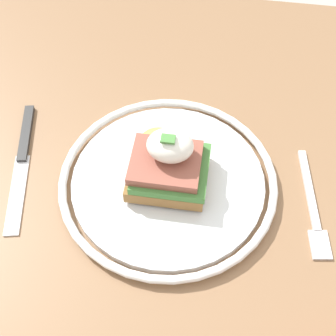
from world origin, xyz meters
The scene contains 5 objects.
dining_table centered at (0.00, 0.00, 0.63)m, with size 0.88×0.76×0.77m.
plate centered at (0.04, 0.02, 0.78)m, with size 0.27×0.27×0.02m.
sandwich centered at (0.04, 0.02, 0.81)m, with size 0.09×0.12×0.08m.
fork centered at (-0.14, 0.03, 0.77)m, with size 0.04×0.15×0.00m.
knife centered at (0.23, 0.00, 0.77)m, with size 0.06×0.20×0.01m.
Camera 1 is at (-0.01, 0.33, 1.25)m, focal length 50.00 mm.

